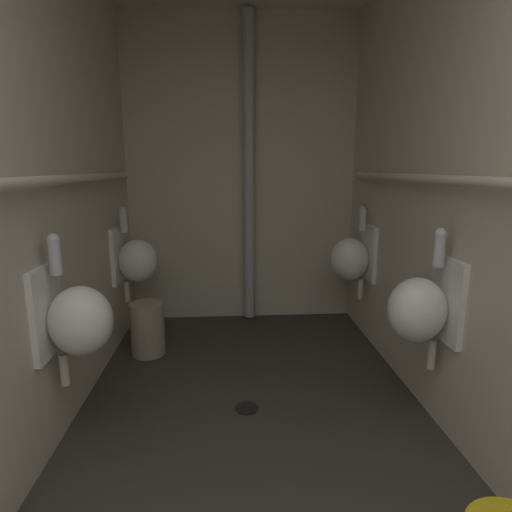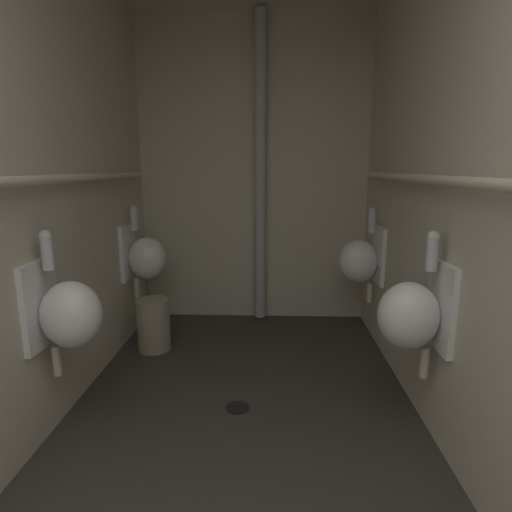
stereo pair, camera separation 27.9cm
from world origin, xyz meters
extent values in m
cube|color=#383330|center=(0.00, 1.83, -0.04)|extent=(2.14, 3.77, 0.08)
cube|color=beige|center=(-1.04, 1.83, 1.33)|extent=(0.06, 3.77, 2.66)
cube|color=beige|center=(1.04, 1.83, 1.33)|extent=(0.06, 3.77, 2.66)
cube|color=beige|center=(0.00, 3.68, 1.33)|extent=(2.14, 0.06, 2.66)
ellipsoid|color=white|center=(-0.84, 1.83, 0.66)|extent=(0.30, 0.26, 0.34)
cube|color=white|center=(-0.99, 1.83, 0.71)|extent=(0.03, 0.30, 0.44)
cylinder|color=silver|center=(-0.93, 1.83, 0.97)|extent=(0.06, 0.06, 0.16)
sphere|color=silver|center=(-0.93, 1.83, 1.06)|extent=(0.06, 0.06, 0.06)
cylinder|color=beige|center=(-0.94, 1.83, 0.41)|extent=(0.04, 0.04, 0.16)
ellipsoid|color=white|center=(-0.84, 3.14, 0.66)|extent=(0.30, 0.26, 0.34)
cube|color=white|center=(-0.99, 3.14, 0.71)|extent=(0.03, 0.30, 0.44)
cylinder|color=silver|center=(-0.93, 3.14, 0.97)|extent=(0.06, 0.06, 0.16)
sphere|color=silver|center=(-0.93, 3.14, 1.06)|extent=(0.06, 0.06, 0.06)
cylinder|color=beige|center=(-0.94, 3.14, 0.41)|extent=(0.04, 0.04, 0.16)
ellipsoid|color=white|center=(0.84, 1.87, 0.66)|extent=(0.30, 0.26, 0.34)
cube|color=white|center=(0.99, 1.87, 0.71)|extent=(0.03, 0.30, 0.44)
cylinder|color=silver|center=(0.93, 1.87, 0.97)|extent=(0.06, 0.06, 0.16)
sphere|color=silver|center=(0.93, 1.87, 1.06)|extent=(0.06, 0.06, 0.06)
cylinder|color=beige|center=(0.94, 1.87, 0.41)|extent=(0.04, 0.04, 0.16)
ellipsoid|color=white|center=(0.84, 3.09, 0.66)|extent=(0.30, 0.26, 0.34)
cube|color=white|center=(0.99, 3.09, 0.71)|extent=(0.03, 0.30, 0.44)
cylinder|color=silver|center=(0.93, 3.09, 0.97)|extent=(0.06, 0.06, 0.16)
sphere|color=silver|center=(0.93, 3.09, 1.06)|extent=(0.06, 0.06, 0.06)
cylinder|color=beige|center=(0.94, 3.09, 0.41)|extent=(0.04, 0.04, 0.16)
cylinder|color=beige|center=(-0.95, 1.84, 1.32)|extent=(0.05, 3.00, 0.05)
sphere|color=beige|center=(-0.95, 3.34, 1.32)|extent=(0.06, 0.06, 0.06)
cylinder|color=beige|center=(0.95, 1.82, 1.32)|extent=(0.05, 2.94, 0.05)
sphere|color=beige|center=(0.95, 3.29, 1.32)|extent=(0.06, 0.06, 0.06)
cylinder|color=#B2B2B2|center=(0.06, 3.57, 1.33)|extent=(0.09, 0.09, 2.61)
cylinder|color=black|center=(-0.03, 2.09, 0.00)|extent=(0.14, 0.14, 0.01)
cylinder|color=#9E937A|center=(-0.74, 2.88, 0.20)|extent=(0.25, 0.25, 0.40)
camera|label=1|loc=(-0.13, -0.11, 1.38)|focal=29.29mm
camera|label=2|loc=(0.15, -0.11, 1.38)|focal=29.29mm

